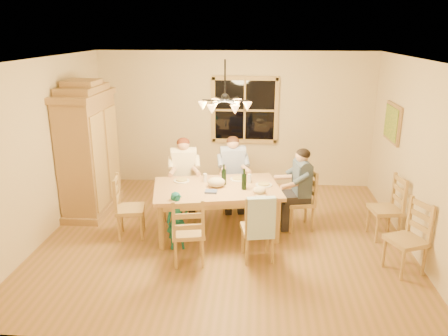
# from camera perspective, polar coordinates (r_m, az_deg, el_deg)

# --- Properties ---
(floor) EXTENTS (5.50, 5.50, 0.00)m
(floor) POSITION_cam_1_polar(r_m,az_deg,el_deg) (6.92, 0.12, -8.87)
(floor) COLOR olive
(floor) RESTS_ON ground
(ceiling) EXTENTS (5.50, 5.00, 0.02)m
(ceiling) POSITION_cam_1_polar(r_m,az_deg,el_deg) (6.20, 0.13, 14.03)
(ceiling) COLOR white
(ceiling) RESTS_ON wall_back
(wall_back) EXTENTS (5.50, 0.02, 2.70)m
(wall_back) POSITION_cam_1_polar(r_m,az_deg,el_deg) (8.86, 1.41, 6.34)
(wall_back) COLOR beige
(wall_back) RESTS_ON floor
(wall_left) EXTENTS (0.02, 5.00, 2.70)m
(wall_left) POSITION_cam_1_polar(r_m,az_deg,el_deg) (7.19, -22.32, 2.28)
(wall_left) COLOR beige
(wall_left) RESTS_ON floor
(wall_right) EXTENTS (0.02, 5.00, 2.70)m
(wall_right) POSITION_cam_1_polar(r_m,az_deg,el_deg) (6.80, 23.90, 1.26)
(wall_right) COLOR beige
(wall_right) RESTS_ON floor
(window) EXTENTS (1.30, 0.06, 1.30)m
(window) POSITION_cam_1_polar(r_m,az_deg,el_deg) (8.78, 2.72, 7.55)
(window) COLOR black
(window) RESTS_ON wall_back
(painting) EXTENTS (0.06, 0.78, 0.64)m
(painting) POSITION_cam_1_polar(r_m,az_deg,el_deg) (7.84, 21.14, 5.51)
(painting) COLOR olive
(painting) RESTS_ON wall_right
(chandelier) EXTENTS (0.77, 0.68, 0.71)m
(chandelier) POSITION_cam_1_polar(r_m,az_deg,el_deg) (6.27, 0.13, 8.34)
(chandelier) COLOR black
(chandelier) RESTS_ON ceiling
(armoire) EXTENTS (0.66, 1.40, 2.30)m
(armoire) POSITION_cam_1_polar(r_m,az_deg,el_deg) (7.88, -17.20, 1.89)
(armoire) COLOR olive
(armoire) RESTS_ON floor
(dining_table) EXTENTS (2.12, 1.53, 0.76)m
(dining_table) POSITION_cam_1_polar(r_m,az_deg,el_deg) (6.81, -0.95, -3.27)
(dining_table) COLOR #B1814E
(dining_table) RESTS_ON floor
(chair_far_left) EXTENTS (0.51, 0.50, 0.99)m
(chair_far_left) POSITION_cam_1_polar(r_m,az_deg,el_deg) (7.76, -5.15, -3.48)
(chair_far_left) COLOR tan
(chair_far_left) RESTS_ON floor
(chair_far_right) EXTENTS (0.51, 0.50, 0.99)m
(chair_far_right) POSITION_cam_1_polar(r_m,az_deg,el_deg) (7.82, 1.14, -3.24)
(chair_far_right) COLOR tan
(chair_far_right) RESTS_ON floor
(chair_near_left) EXTENTS (0.51, 0.50, 0.99)m
(chair_near_left) POSITION_cam_1_polar(r_m,az_deg,el_deg) (6.10, -4.65, -9.65)
(chair_near_left) COLOR tan
(chair_near_left) RESTS_ON floor
(chair_near_right) EXTENTS (0.51, 0.50, 0.99)m
(chair_near_right) POSITION_cam_1_polar(r_m,az_deg,el_deg) (6.19, 4.40, -9.19)
(chair_near_right) COLOR tan
(chair_near_right) RESTS_ON floor
(chair_end_left) EXTENTS (0.50, 0.51, 0.99)m
(chair_end_left) POSITION_cam_1_polar(r_m,az_deg,el_deg) (6.95, -12.04, -6.41)
(chair_end_left) COLOR tan
(chair_end_left) RESTS_ON floor
(chair_end_right) EXTENTS (0.50, 0.51, 0.99)m
(chair_end_right) POSITION_cam_1_polar(r_m,az_deg,el_deg) (7.19, 9.78, -5.46)
(chair_end_right) COLOR tan
(chair_end_right) RESTS_ON floor
(adult_woman) EXTENTS (0.45, 0.49, 0.87)m
(adult_woman) POSITION_cam_1_polar(r_m,az_deg,el_deg) (7.58, -5.27, 0.31)
(adult_woman) COLOR #F9E6C0
(adult_woman) RESTS_ON floor
(adult_plaid_man) EXTENTS (0.45, 0.49, 0.87)m
(adult_plaid_man) POSITION_cam_1_polar(r_m,az_deg,el_deg) (7.64, 1.16, 0.53)
(adult_plaid_man) COLOR #374B98
(adult_plaid_man) RESTS_ON floor
(adult_slate_man) EXTENTS (0.49, 0.45, 0.87)m
(adult_slate_man) POSITION_cam_1_polar(r_m,az_deg,el_deg) (6.99, 10.01, -1.40)
(adult_slate_man) COLOR #3D4B61
(adult_slate_man) RESTS_ON floor
(towel) EXTENTS (0.39, 0.17, 0.58)m
(towel) POSITION_cam_1_polar(r_m,az_deg,el_deg) (5.85, 4.84, -6.55)
(towel) COLOR #B6D7F7
(towel) RESTS_ON chair_near_right
(wine_bottle_a) EXTENTS (0.08, 0.08, 0.33)m
(wine_bottle_a) POSITION_cam_1_polar(r_m,az_deg,el_deg) (6.83, -0.02, -0.85)
(wine_bottle_a) COLOR black
(wine_bottle_a) RESTS_ON dining_table
(wine_bottle_b) EXTENTS (0.08, 0.08, 0.33)m
(wine_bottle_b) POSITION_cam_1_polar(r_m,az_deg,el_deg) (6.63, 2.64, -1.46)
(wine_bottle_b) COLOR black
(wine_bottle_b) RESTS_ON dining_table
(plate_woman) EXTENTS (0.26, 0.26, 0.02)m
(plate_woman) POSITION_cam_1_polar(r_m,az_deg,el_deg) (7.05, -5.56, -1.67)
(plate_woman) COLOR white
(plate_woman) RESTS_ON dining_table
(plate_plaid) EXTENTS (0.26, 0.26, 0.02)m
(plate_plaid) POSITION_cam_1_polar(r_m,az_deg,el_deg) (7.09, 1.82, -1.47)
(plate_plaid) COLOR white
(plate_plaid) RESTS_ON dining_table
(plate_slate) EXTENTS (0.26, 0.26, 0.02)m
(plate_slate) POSITION_cam_1_polar(r_m,az_deg,el_deg) (6.85, 5.21, -2.24)
(plate_slate) COLOR white
(plate_slate) RESTS_ON dining_table
(wine_glass_a) EXTENTS (0.06, 0.06, 0.14)m
(wine_glass_a) POSITION_cam_1_polar(r_m,az_deg,el_deg) (6.97, -2.49, -1.29)
(wine_glass_a) COLOR silver
(wine_glass_a) RESTS_ON dining_table
(wine_glass_b) EXTENTS (0.06, 0.06, 0.14)m
(wine_glass_b) POSITION_cam_1_polar(r_m,az_deg,el_deg) (6.95, 3.35, -1.36)
(wine_glass_b) COLOR silver
(wine_glass_b) RESTS_ON dining_table
(cap) EXTENTS (0.20, 0.20, 0.11)m
(cap) POSITION_cam_1_polar(r_m,az_deg,el_deg) (6.49, 4.63, -2.95)
(cap) COLOR tan
(cap) RESTS_ON dining_table
(napkin) EXTENTS (0.20, 0.17, 0.03)m
(napkin) POSITION_cam_1_polar(r_m,az_deg,el_deg) (6.55, -1.71, -3.09)
(napkin) COLOR #4C598C
(napkin) RESTS_ON dining_table
(cloth_bundle) EXTENTS (0.28, 0.22, 0.15)m
(cloth_bundle) POSITION_cam_1_polar(r_m,az_deg,el_deg) (6.75, -1.03, -1.86)
(cloth_bundle) COLOR #BFAF8B
(cloth_bundle) RESTS_ON dining_table
(child) EXTENTS (0.36, 0.28, 0.87)m
(child) POSITION_cam_1_polar(r_m,az_deg,el_deg) (6.42, -6.13, -6.89)
(child) COLOR #196A74
(child) RESTS_ON floor
(chair_spare_front) EXTENTS (0.56, 0.57, 0.99)m
(chair_spare_front) POSITION_cam_1_polar(r_m,az_deg,el_deg) (6.33, 22.50, -9.95)
(chair_spare_front) COLOR tan
(chair_spare_front) RESTS_ON floor
(chair_spare_back) EXTENTS (0.48, 0.50, 0.99)m
(chair_spare_back) POSITION_cam_1_polar(r_m,az_deg,el_deg) (7.22, 20.15, -6.24)
(chair_spare_back) COLOR tan
(chair_spare_back) RESTS_ON floor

